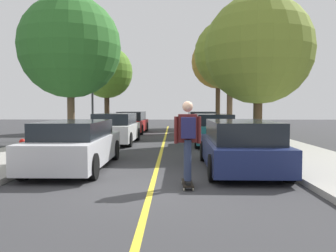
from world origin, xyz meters
The scene contains 17 objects.
ground centered at (0.00, 0.00, 0.00)m, with size 80.00×80.00×0.00m, color #353538.
center_line centered at (0.00, 4.00, 0.00)m, with size 0.12×39.20×0.01m, color gold.
parked_car_left_nearest centered at (-2.29, 2.29, 0.67)m, with size 1.89×4.59×1.34m.
parked_car_left_near centered at (-2.29, 9.08, 0.71)m, with size 2.04×4.34×1.42m.
parked_car_left_far centered at (-2.29, 15.71, 0.70)m, with size 1.95×4.44×1.41m.
parked_car_right_nearest centered at (2.29, 2.04, 0.68)m, with size 2.02×4.56×1.36m.
parked_car_right_near centered at (2.29, 8.58, 0.68)m, with size 1.88×4.43×1.40m.
parked_car_right_far centered at (2.29, 15.42, 0.70)m, with size 1.98×4.08×1.42m.
street_tree_left_nearest centered at (-4.15, 8.27, 4.40)m, with size 4.55×4.55×6.54m.
street_tree_left_near centered at (-4.15, 16.88, 4.11)m, with size 3.59×3.59×5.78m.
street_tree_right_nearest centered at (4.15, 7.90, 4.20)m, with size 4.71×4.71×6.42m.
street_tree_right_near centered at (4.15, 15.63, 5.14)m, with size 4.66×4.66×7.34m.
street_tree_right_far centered at (4.15, 21.80, 5.41)m, with size 4.39×4.39×7.49m.
fire_hydrant centered at (-3.79, 2.27, 0.49)m, with size 0.20×0.20×0.70m.
streetlamp centered at (-4.04, 12.03, 3.35)m, with size 0.36×0.24×5.62m.
skateboard centered at (0.77, 0.01, 0.09)m, with size 0.24×0.85×0.10m.
skateboarder centered at (0.77, -0.02, 1.11)m, with size 0.58×0.70×1.76m.
Camera 1 is at (0.47, -7.56, 1.74)m, focal length 37.72 mm.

